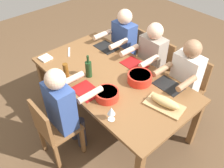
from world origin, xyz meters
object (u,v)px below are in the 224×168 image
at_px(dining_table, 112,81).
at_px(bread_loaf, 165,102).
at_px(chair_far_left, 130,51).
at_px(chair_far_center, 157,66).
at_px(chair_near_center, 52,128).
at_px(wine_glass, 111,111).
at_px(napkin_stack, 45,58).
at_px(diner_near_center, 64,106).
at_px(chair_far_right, 189,85).
at_px(serving_bowl_pasta, 140,77).
at_px(beer_bottle, 66,72).
at_px(diner_far_left, 122,43).
at_px(wine_bottle, 89,69).
at_px(serving_bowl_greens, 107,94).
at_px(diner_far_center, 150,59).
at_px(diner_far_right, 184,78).
at_px(cutting_board, 164,105).

distance_m(dining_table, bread_loaf, 0.74).
distance_m(chair_far_left, chair_far_center, 0.55).
distance_m(chair_near_center, wine_glass, 0.75).
bearing_deg(wine_glass, napkin_stack, 178.23).
xyz_separation_m(diner_near_center, napkin_stack, (-0.86, 0.27, 0.05)).
xyz_separation_m(chair_far_right, chair_far_center, (-0.55, 0.00, 0.00)).
relative_size(serving_bowl_pasta, beer_bottle, 1.27).
xyz_separation_m(chair_far_right, beer_bottle, (-0.87, -1.29, 0.37)).
bearing_deg(serving_bowl_pasta, chair_near_center, -104.83).
bearing_deg(napkin_stack, chair_far_left, 76.02).
xyz_separation_m(chair_far_left, diner_far_left, (0.00, -0.18, 0.21)).
relative_size(bread_loaf, wine_glass, 1.93).
bearing_deg(chair_far_right, wine_bottle, -125.16).
bearing_deg(beer_bottle, napkin_stack, 177.72).
height_order(chair_near_center, serving_bowl_greens, chair_near_center).
height_order(bread_loaf, wine_glass, wine_glass).
relative_size(chair_far_left, chair_far_center, 1.00).
bearing_deg(wine_glass, serving_bowl_greens, 147.29).
height_order(diner_near_center, wine_glass, diner_near_center).
bearing_deg(bread_loaf, wine_glass, -113.13).
bearing_deg(diner_near_center, napkin_stack, 162.43).
xyz_separation_m(serving_bowl_greens, napkin_stack, (-1.10, -0.13, -0.04)).
xyz_separation_m(chair_far_center, wine_glass, (0.50, -1.31, 0.37)).
xyz_separation_m(chair_near_center, diner_far_center, (-0.00, 1.54, 0.21)).
distance_m(serving_bowl_pasta, napkin_stack, 1.28).
xyz_separation_m(dining_table, diner_far_right, (0.55, 0.68, 0.03)).
height_order(diner_far_right, serving_bowl_pasta, diner_far_right).
height_order(bread_loaf, wine_bottle, wine_bottle).
relative_size(diner_far_left, wine_bottle, 4.14).
bearing_deg(chair_far_center, diner_far_center, -90.00).
relative_size(serving_bowl_greens, beer_bottle, 1.16).
distance_m(dining_table, chair_far_right, 1.04).
xyz_separation_m(bread_loaf, beer_bottle, (-1.04, -0.51, 0.04)).
bearing_deg(beer_bottle, chair_far_left, 100.20).
bearing_deg(napkin_stack, dining_table, 25.03).
distance_m(chair_far_right, bread_loaf, 0.86).
distance_m(bread_loaf, wine_bottle, 0.96).
height_order(dining_table, chair_far_left, chair_far_left).
relative_size(chair_far_left, napkin_stack, 6.07).
bearing_deg(chair_far_right, bread_loaf, -77.37).
bearing_deg(serving_bowl_pasta, wine_glass, -70.64).
distance_m(dining_table, cutting_board, 0.73).
distance_m(dining_table, diner_far_right, 0.87).
bearing_deg(napkin_stack, diner_near_center, -17.57).
distance_m(chair_far_right, wine_bottle, 1.34).
bearing_deg(bread_loaf, napkin_stack, -162.87).
xyz_separation_m(beer_bottle, wine_glass, (0.81, -0.02, 0.01)).
bearing_deg(chair_far_left, diner_near_center, -70.34).
relative_size(chair_far_left, diner_far_left, 0.71).
xyz_separation_m(diner_far_right, wine_bottle, (-0.74, -0.87, 0.15)).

